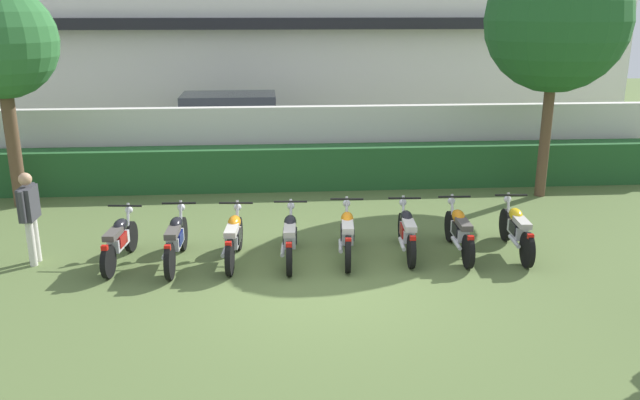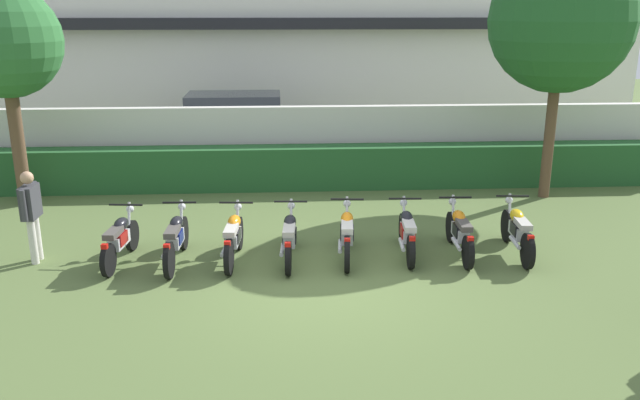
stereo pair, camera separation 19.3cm
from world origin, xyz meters
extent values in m
plane|color=#566B38|center=(0.00, 0.00, 0.00)|extent=(60.00, 60.00, 0.00)
cube|color=white|center=(0.00, 15.22, 3.45)|extent=(23.14, 6.00, 6.90)
cube|color=black|center=(0.00, 11.97, 3.79)|extent=(19.44, 0.50, 0.36)
cube|color=silver|center=(0.00, 6.51, 0.96)|extent=(21.98, 0.30, 1.92)
cube|color=#235628|center=(0.00, 5.81, 0.52)|extent=(17.59, 0.70, 1.05)
cube|color=#9EA3A8|center=(-1.84, 9.36, 0.74)|extent=(4.52, 1.89, 1.00)
cube|color=#2D333D|center=(-2.04, 9.36, 1.57)|extent=(2.72, 1.73, 0.65)
cylinder|color=black|center=(-0.27, 10.30, 0.34)|extent=(0.68, 0.23, 0.68)
cylinder|color=black|center=(-0.25, 8.45, 0.34)|extent=(0.68, 0.23, 0.68)
cylinder|color=black|center=(-3.42, 10.28, 0.34)|extent=(0.68, 0.23, 0.68)
cylinder|color=black|center=(-3.40, 8.43, 0.34)|extent=(0.68, 0.23, 0.68)
cylinder|color=brown|center=(-6.50, 4.84, 1.38)|extent=(0.29, 0.29, 2.76)
cylinder|color=brown|center=(5.50, 4.71, 1.46)|extent=(0.24, 0.24, 2.91)
sphere|color=#235B28|center=(5.50, 4.71, 4.02)|extent=(3.16, 3.16, 3.16)
cylinder|color=black|center=(-3.44, 1.75, 0.28)|extent=(0.15, 0.57, 0.56)
cylinder|color=black|center=(-3.57, 0.54, 0.28)|extent=(0.15, 0.57, 0.56)
cube|color=silver|center=(-3.51, 1.09, 0.43)|extent=(0.26, 0.62, 0.22)
ellipsoid|color=black|center=(-3.49, 1.26, 0.66)|extent=(0.26, 0.46, 0.22)
cube|color=#4C4742|center=(-3.53, 0.86, 0.64)|extent=(0.25, 0.54, 0.10)
cube|color=red|center=(-3.58, 0.44, 0.56)|extent=(0.11, 0.09, 0.08)
cylinder|color=silver|center=(-3.45, 1.66, 0.60)|extent=(0.07, 0.23, 0.65)
cylinder|color=black|center=(-3.46, 1.57, 0.92)|extent=(0.60, 0.10, 0.04)
sphere|color=silver|center=(-3.44, 1.77, 0.78)|extent=(0.14, 0.14, 0.14)
cylinder|color=silver|center=(-3.65, 0.86, 0.30)|extent=(0.13, 0.55, 0.07)
cube|color=#A51414|center=(-3.51, 1.04, 0.48)|extent=(0.28, 0.38, 0.20)
cylinder|color=black|center=(-2.50, 1.75, 0.31)|extent=(0.11, 0.62, 0.61)
cylinder|color=black|center=(-2.55, 0.40, 0.31)|extent=(0.11, 0.62, 0.61)
cube|color=silver|center=(-2.53, 1.02, 0.46)|extent=(0.22, 0.61, 0.22)
ellipsoid|color=black|center=(-2.52, 1.19, 0.69)|extent=(0.23, 0.45, 0.22)
cube|color=#4C4742|center=(-2.53, 0.79, 0.67)|extent=(0.22, 0.53, 0.10)
cube|color=red|center=(-2.55, 0.30, 0.59)|extent=(0.10, 0.08, 0.08)
cylinder|color=silver|center=(-2.51, 1.66, 0.63)|extent=(0.06, 0.23, 0.65)
cylinder|color=black|center=(-2.51, 1.57, 0.95)|extent=(0.60, 0.06, 0.04)
sphere|color=silver|center=(-2.50, 1.77, 0.81)|extent=(0.14, 0.14, 0.14)
cylinder|color=silver|center=(-2.66, 0.78, 0.33)|extent=(0.09, 0.55, 0.07)
cube|color=navy|center=(-2.53, 0.97, 0.51)|extent=(0.25, 0.37, 0.20)
cylinder|color=black|center=(-1.48, 1.69, 0.30)|extent=(0.14, 0.61, 0.61)
cylinder|color=black|center=(-1.58, 0.49, 0.30)|extent=(0.14, 0.61, 0.61)
cube|color=silver|center=(-1.53, 1.04, 0.45)|extent=(0.25, 0.61, 0.22)
ellipsoid|color=orange|center=(-1.52, 1.21, 0.68)|extent=(0.25, 0.46, 0.22)
cube|color=#B2ADA3|center=(-1.55, 0.81, 0.66)|extent=(0.24, 0.53, 0.10)
cube|color=red|center=(-1.58, 0.39, 0.58)|extent=(0.11, 0.09, 0.08)
cylinder|color=silver|center=(-1.49, 1.60, 0.62)|extent=(0.07, 0.23, 0.65)
cylinder|color=black|center=(-1.50, 1.51, 0.94)|extent=(0.60, 0.08, 0.04)
sphere|color=silver|center=(-1.48, 1.71, 0.80)|extent=(0.14, 0.14, 0.14)
cylinder|color=silver|center=(-1.67, 0.80, 0.32)|extent=(0.11, 0.55, 0.07)
cube|color=black|center=(-1.54, 0.99, 0.50)|extent=(0.27, 0.38, 0.20)
cylinder|color=black|center=(-0.51, 1.75, 0.29)|extent=(0.12, 0.58, 0.58)
cylinder|color=black|center=(-0.59, 0.41, 0.29)|extent=(0.12, 0.58, 0.58)
cube|color=silver|center=(-0.55, 1.03, 0.44)|extent=(0.24, 0.61, 0.22)
ellipsoid|color=black|center=(-0.54, 1.20, 0.67)|extent=(0.25, 0.45, 0.22)
cube|color=#B2ADA3|center=(-0.57, 0.80, 0.65)|extent=(0.23, 0.53, 0.10)
cube|color=red|center=(-0.60, 0.31, 0.57)|extent=(0.10, 0.09, 0.08)
cylinder|color=silver|center=(-0.52, 1.66, 0.61)|extent=(0.06, 0.23, 0.65)
cylinder|color=black|center=(-0.52, 1.57, 0.93)|extent=(0.60, 0.07, 0.04)
sphere|color=silver|center=(-0.51, 1.77, 0.79)|extent=(0.14, 0.14, 0.14)
cylinder|color=silver|center=(-0.69, 0.79, 0.31)|extent=(0.10, 0.55, 0.07)
cube|color=black|center=(-0.56, 0.98, 0.49)|extent=(0.26, 0.37, 0.20)
cylinder|color=black|center=(0.52, 1.75, 0.31)|extent=(0.15, 0.63, 0.62)
cylinder|color=black|center=(0.40, 0.48, 0.31)|extent=(0.15, 0.63, 0.62)
cube|color=silver|center=(0.46, 1.07, 0.46)|extent=(0.26, 0.62, 0.22)
ellipsoid|color=orange|center=(0.47, 1.24, 0.69)|extent=(0.26, 0.46, 0.22)
cube|color=beige|center=(0.43, 0.84, 0.67)|extent=(0.25, 0.54, 0.10)
cube|color=red|center=(0.39, 0.38, 0.59)|extent=(0.11, 0.09, 0.08)
cylinder|color=silver|center=(0.51, 1.66, 0.63)|extent=(0.07, 0.23, 0.65)
cylinder|color=black|center=(0.50, 1.57, 0.95)|extent=(0.60, 0.09, 0.04)
sphere|color=silver|center=(0.52, 1.77, 0.81)|extent=(0.14, 0.14, 0.14)
cylinder|color=silver|center=(0.31, 0.83, 0.33)|extent=(0.12, 0.55, 0.07)
cube|color=black|center=(0.45, 1.02, 0.51)|extent=(0.27, 0.38, 0.20)
cylinder|color=black|center=(1.59, 1.81, 0.29)|extent=(0.13, 0.58, 0.57)
cylinder|color=black|center=(1.50, 0.57, 0.29)|extent=(0.13, 0.58, 0.57)
cube|color=silver|center=(1.54, 1.14, 0.44)|extent=(0.24, 0.61, 0.22)
ellipsoid|color=black|center=(1.56, 1.31, 0.67)|extent=(0.25, 0.45, 0.22)
cube|color=beige|center=(1.53, 0.91, 0.65)|extent=(0.24, 0.53, 0.10)
cube|color=red|center=(1.50, 0.47, 0.57)|extent=(0.11, 0.09, 0.08)
cylinder|color=silver|center=(1.58, 1.72, 0.61)|extent=(0.07, 0.23, 0.65)
cylinder|color=black|center=(1.58, 1.63, 0.93)|extent=(0.60, 0.08, 0.04)
sphere|color=silver|center=(1.59, 1.83, 0.79)|extent=(0.14, 0.14, 0.14)
cylinder|color=silver|center=(1.41, 0.90, 0.31)|extent=(0.11, 0.55, 0.07)
cube|color=#A51414|center=(1.54, 1.09, 0.49)|extent=(0.27, 0.38, 0.20)
cylinder|color=black|center=(2.52, 1.81, 0.29)|extent=(0.11, 0.59, 0.59)
cylinder|color=black|center=(2.47, 0.48, 0.29)|extent=(0.11, 0.59, 0.59)
cube|color=silver|center=(2.49, 1.10, 0.44)|extent=(0.22, 0.61, 0.22)
ellipsoid|color=orange|center=(2.50, 1.27, 0.67)|extent=(0.24, 0.45, 0.22)
cube|color=#4C4742|center=(2.48, 0.87, 0.65)|extent=(0.22, 0.53, 0.10)
cube|color=red|center=(2.46, 0.38, 0.57)|extent=(0.10, 0.08, 0.08)
cylinder|color=silver|center=(2.52, 1.72, 0.61)|extent=(0.06, 0.23, 0.65)
cylinder|color=black|center=(2.51, 1.63, 0.93)|extent=(0.60, 0.06, 0.04)
sphere|color=silver|center=(2.52, 1.83, 0.79)|extent=(0.14, 0.14, 0.14)
cylinder|color=silver|center=(2.36, 0.85, 0.31)|extent=(0.09, 0.55, 0.07)
cube|color=black|center=(2.49, 1.05, 0.49)|extent=(0.25, 0.37, 0.20)
cylinder|color=black|center=(3.59, 1.78, 0.31)|extent=(0.14, 0.62, 0.62)
cylinder|color=black|center=(3.49, 0.44, 0.31)|extent=(0.14, 0.62, 0.62)
cube|color=silver|center=(3.54, 1.06, 0.46)|extent=(0.25, 0.61, 0.22)
ellipsoid|color=yellow|center=(3.55, 1.23, 0.69)|extent=(0.25, 0.46, 0.22)
cube|color=#B2ADA3|center=(3.52, 0.83, 0.67)|extent=(0.24, 0.53, 0.10)
cube|color=red|center=(3.48, 0.34, 0.59)|extent=(0.11, 0.09, 0.08)
cylinder|color=silver|center=(3.59, 1.69, 0.63)|extent=(0.07, 0.23, 0.65)
cylinder|color=black|center=(3.58, 1.60, 0.95)|extent=(0.60, 0.08, 0.04)
sphere|color=silver|center=(3.59, 1.80, 0.81)|extent=(0.14, 0.14, 0.14)
cylinder|color=silver|center=(3.40, 0.82, 0.33)|extent=(0.11, 0.55, 0.07)
cube|color=black|center=(3.53, 1.01, 0.51)|extent=(0.27, 0.38, 0.20)
cylinder|color=silver|center=(-4.99, 1.38, 0.40)|extent=(0.13, 0.13, 0.81)
cylinder|color=silver|center=(-4.99, 1.17, 0.40)|extent=(0.13, 0.13, 0.81)
cube|color=#38383D|center=(-4.99, 1.27, 1.09)|extent=(0.22, 0.47, 0.57)
cylinder|color=#38383D|center=(-4.99, 1.56, 1.11)|extent=(0.09, 0.09, 0.54)
cylinder|color=#38383D|center=(-4.99, 0.99, 1.11)|extent=(0.09, 0.09, 0.54)
sphere|color=tan|center=(-4.99, 1.27, 1.52)|extent=(0.22, 0.22, 0.22)
camera|label=1|loc=(-0.87, -9.60, 4.29)|focal=36.29mm
camera|label=2|loc=(-0.67, -9.61, 4.29)|focal=36.29mm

